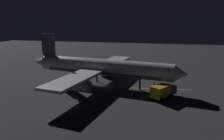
# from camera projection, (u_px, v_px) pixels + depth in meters

# --- Properties ---
(ground_plane) EXTENTS (180.00, 180.00, 0.20)m
(ground_plane) POSITION_uv_depth(u_px,v_px,m) (103.00, 86.00, 48.07)
(ground_plane) COLOR #303035
(apron_guide_stripe) EXTENTS (2.89, 28.95, 0.01)m
(apron_guide_stripe) POSITION_uv_depth(u_px,v_px,m) (120.00, 87.00, 46.50)
(apron_guide_stripe) COLOR gold
(apron_guide_stripe) RESTS_ON ground_plane
(airliner) EXTENTS (33.48, 36.09, 10.77)m
(airliner) POSITION_uv_depth(u_px,v_px,m) (100.00, 68.00, 47.42)
(airliner) COLOR white
(airliner) RESTS_ON ground_plane
(baggage_truck) EXTENTS (5.75, 4.85, 2.50)m
(baggage_truck) POSITION_uv_depth(u_px,v_px,m) (163.00, 92.00, 39.77)
(baggage_truck) COLOR gold
(baggage_truck) RESTS_ON ground_plane
(catering_truck) EXTENTS (6.15, 3.99, 2.51)m
(catering_truck) POSITION_uv_depth(u_px,v_px,m) (110.00, 71.00, 56.05)
(catering_truck) COLOR maroon
(catering_truck) RESTS_ON ground_plane
(ground_crew_worker) EXTENTS (0.40, 0.40, 1.74)m
(ground_crew_worker) POSITION_uv_depth(u_px,v_px,m) (154.00, 85.00, 44.96)
(ground_crew_worker) COLOR black
(ground_crew_worker) RESTS_ON ground_plane
(traffic_cone_near_left) EXTENTS (0.50, 0.50, 0.55)m
(traffic_cone_near_left) POSITION_uv_depth(u_px,v_px,m) (141.00, 98.00, 39.25)
(traffic_cone_near_left) COLOR #EA590F
(traffic_cone_near_left) RESTS_ON ground_plane
(traffic_cone_near_right) EXTENTS (0.50, 0.50, 0.55)m
(traffic_cone_near_right) POSITION_uv_depth(u_px,v_px,m) (141.00, 95.00, 40.91)
(traffic_cone_near_right) COLOR #EA590F
(traffic_cone_near_right) RESTS_ON ground_plane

